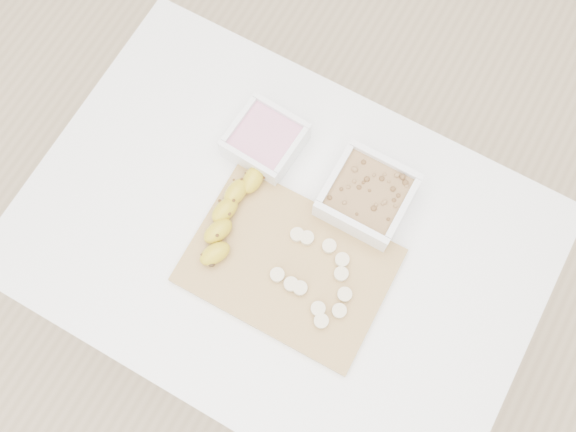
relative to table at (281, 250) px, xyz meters
The scene contains 7 objects.
ground 0.65m from the table, ahead, with size 3.50×3.50×0.00m, color #C6AD89.
table is the anchor object (origin of this frame).
bowl_yogurt 0.23m from the table, 128.23° to the left, with size 0.14×0.14×0.06m.
bowl_granola 0.23m from the table, 52.94° to the left, with size 0.16×0.16×0.07m.
cutting_board 0.12m from the table, 44.29° to the right, with size 0.37×0.27×0.01m, color #A9804D.
banana 0.16m from the table, 169.83° to the right, with size 0.06×0.21×0.04m, color gold, non-canonical shape.
banana_slices 0.16m from the table, 20.88° to the right, with size 0.17×0.16×0.02m.
Camera 1 is at (0.17, -0.28, 1.95)m, focal length 40.00 mm.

